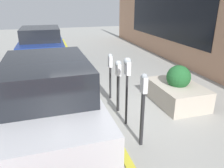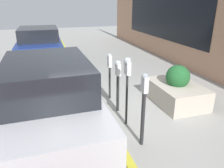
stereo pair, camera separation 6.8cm
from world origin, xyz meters
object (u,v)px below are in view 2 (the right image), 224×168
(parking_meter_second, at_px, (127,74))
(parking_meter_middle, at_px, (118,77))
(parking_meter_nearest, at_px, (144,102))
(parked_car_middle, at_px, (49,96))
(planter_box, at_px, (176,90))
(parked_car_rear, at_px, (40,45))
(parking_meter_fourth, at_px, (110,68))

(parking_meter_second, height_order, parking_meter_middle, parking_meter_second)
(parking_meter_nearest, xyz_separation_m, parking_meter_middle, (1.51, -0.01, -0.00))
(parking_meter_nearest, relative_size, parked_car_middle, 0.35)
(planter_box, distance_m, parked_car_middle, 3.47)
(parked_car_rear, bearing_deg, parking_meter_fourth, -156.88)
(parking_meter_middle, bearing_deg, parking_meter_fourth, -2.07)
(parking_meter_nearest, distance_m, parked_car_rear, 7.12)
(parking_meter_second, bearing_deg, parking_meter_nearest, -179.02)
(parking_meter_second, bearing_deg, planter_box, -69.52)
(parking_meter_fourth, relative_size, planter_box, 0.81)
(parking_meter_nearest, bearing_deg, parking_meter_second, 0.98)
(parking_meter_middle, height_order, parking_meter_fourth, parking_meter_middle)
(parked_car_rear, bearing_deg, parked_car_middle, -177.72)
(parking_meter_middle, relative_size, parked_car_middle, 0.31)
(parking_meter_nearest, distance_m, parking_meter_fourth, 2.32)
(planter_box, bearing_deg, parked_car_rear, 33.42)
(parking_meter_middle, height_order, parked_car_middle, parked_car_middle)
(parking_meter_nearest, xyz_separation_m, parked_car_rear, (6.88, 1.83, -0.08))
(parking_meter_fourth, bearing_deg, parked_car_middle, 126.68)
(parked_car_middle, xyz_separation_m, parked_car_rear, (5.83, 0.15, 0.01))
(parking_meter_nearest, height_order, parking_meter_fourth, parking_meter_nearest)
(parking_meter_nearest, xyz_separation_m, parking_meter_second, (0.83, 0.01, 0.28))
(parking_meter_fourth, distance_m, parked_car_rear, 4.92)
(parking_meter_second, height_order, parked_car_middle, parked_car_middle)
(parked_car_middle, relative_size, parked_car_rear, 1.12)
(parking_meter_middle, relative_size, parking_meter_fourth, 1.01)
(parking_meter_second, relative_size, parking_meter_fourth, 1.18)
(parking_meter_middle, xyz_separation_m, planter_box, (-0.03, -1.72, -0.57))
(parking_meter_middle, height_order, planter_box, parking_meter_middle)
(parking_meter_nearest, distance_m, parked_car_middle, 1.98)
(planter_box, xyz_separation_m, parked_car_middle, (-0.44, 3.41, 0.48))
(parking_meter_nearest, relative_size, parking_meter_middle, 1.11)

